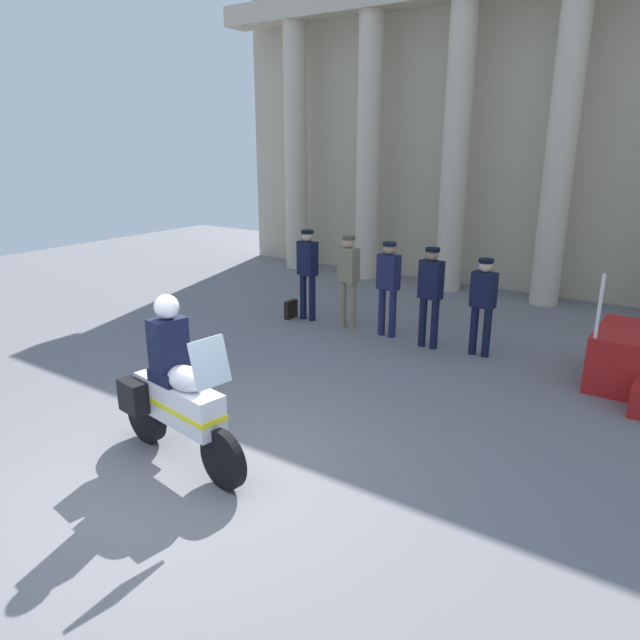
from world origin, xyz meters
TOP-DOWN VIEW (x-y plane):
  - ground_plane at (0.00, 0.00)m, footprint 28.00×28.00m
  - colonnade_backdrop at (0.09, 9.96)m, footprint 15.29×1.45m
  - officer_in_row_0 at (-2.31, 5.46)m, footprint 0.41×0.27m
  - officer_in_row_1 at (-1.38, 5.47)m, footprint 0.41×0.27m
  - officer_in_row_2 at (-0.53, 5.46)m, footprint 0.41×0.27m
  - officer_in_row_3 at (0.34, 5.32)m, footprint 0.41×0.27m
  - officer_in_row_4 at (1.21, 5.44)m, footprint 0.41×0.27m
  - motorcycle_with_rider at (-0.34, 0.31)m, footprint 2.09×0.74m
  - briefcase_on_ground at (-2.65, 5.36)m, footprint 0.10×0.32m

SIDE VIEW (x-z plane):
  - ground_plane at x=0.00m, z-range 0.00..0.00m
  - briefcase_on_ground at x=-2.65m, z-range 0.00..0.36m
  - motorcycle_with_rider at x=-0.34m, z-range -0.16..1.74m
  - officer_in_row_4 at x=1.21m, z-range 0.15..1.77m
  - officer_in_row_2 at x=-0.53m, z-range 0.16..1.87m
  - officer_in_row_3 at x=0.34m, z-range 0.16..1.88m
  - officer_in_row_1 at x=-1.38m, z-range 0.16..1.90m
  - officer_in_row_0 at x=-2.31m, z-range 0.16..1.94m
  - colonnade_backdrop at x=0.09m, z-range 0.14..7.73m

